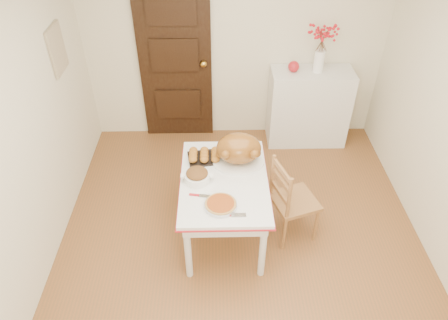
{
  "coord_description": "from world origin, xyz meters",
  "views": [
    {
      "loc": [
        -0.22,
        -2.56,
        3.13
      ],
      "look_at": [
        -0.16,
        0.27,
        0.87
      ],
      "focal_mm": 33.2,
      "sensor_mm": 36.0,
      "label": 1
    }
  ],
  "objects_px": {
    "sideboard": "(308,107)",
    "chair_oak": "(295,199)",
    "pumpkin_pie": "(221,204)",
    "turkey_platter": "(239,150)",
    "kitchen_table": "(224,207)"
  },
  "relations": [
    {
      "from": "sideboard",
      "to": "pumpkin_pie",
      "type": "relative_size",
      "value": 3.54
    },
    {
      "from": "kitchen_table",
      "to": "turkey_platter",
      "type": "distance_m",
      "value": 0.57
    },
    {
      "from": "sideboard",
      "to": "chair_oak",
      "type": "relative_size",
      "value": 1.08
    },
    {
      "from": "sideboard",
      "to": "pumpkin_pie",
      "type": "distance_m",
      "value": 2.21
    },
    {
      "from": "kitchen_table",
      "to": "sideboard",
      "type": "bearing_deg",
      "value": 55.81
    },
    {
      "from": "sideboard",
      "to": "turkey_platter",
      "type": "distance_m",
      "value": 1.66
    },
    {
      "from": "kitchen_table",
      "to": "chair_oak",
      "type": "distance_m",
      "value": 0.67
    },
    {
      "from": "sideboard",
      "to": "turkey_platter",
      "type": "height_order",
      "value": "turkey_platter"
    },
    {
      "from": "chair_oak",
      "to": "sideboard",
      "type": "bearing_deg",
      "value": -33.07
    },
    {
      "from": "sideboard",
      "to": "chair_oak",
      "type": "height_order",
      "value": "sideboard"
    },
    {
      "from": "kitchen_table",
      "to": "turkey_platter",
      "type": "height_order",
      "value": "turkey_platter"
    },
    {
      "from": "chair_oak",
      "to": "pumpkin_pie",
      "type": "xyz_separation_m",
      "value": [
        -0.69,
        -0.34,
        0.28
      ]
    },
    {
      "from": "kitchen_table",
      "to": "pumpkin_pie",
      "type": "height_order",
      "value": "pumpkin_pie"
    },
    {
      "from": "turkey_platter",
      "to": "pumpkin_pie",
      "type": "height_order",
      "value": "turkey_platter"
    },
    {
      "from": "sideboard",
      "to": "chair_oak",
      "type": "distance_m",
      "value": 1.62
    }
  ]
}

